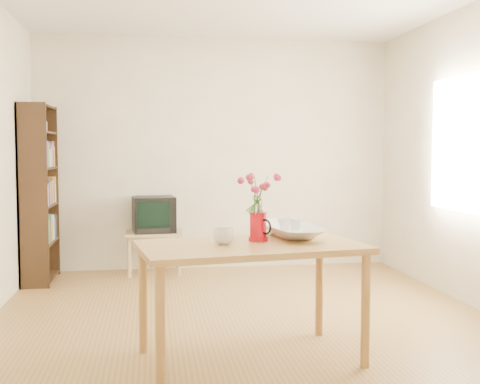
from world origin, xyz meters
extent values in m
plane|color=olive|center=(0.00, 0.00, 0.00)|extent=(4.50, 4.50, 0.00)
plane|color=beige|center=(0.00, 2.25, 1.30)|extent=(4.00, 0.00, 4.00)
plane|color=beige|center=(0.00, -2.25, 1.30)|extent=(4.00, 0.00, 4.00)
plane|color=white|center=(1.98, 0.30, 1.40)|extent=(0.00, 1.30, 1.30)
cube|color=olive|center=(-0.10, -0.83, 0.73)|extent=(1.50, 1.00, 0.04)
cylinder|color=olive|center=(-0.68, -1.26, 0.35)|extent=(0.06, 0.06, 0.71)
cylinder|color=olive|center=(0.58, -1.07, 0.35)|extent=(0.06, 0.06, 0.71)
cylinder|color=olive|center=(-0.78, -0.60, 0.35)|extent=(0.06, 0.06, 0.71)
cylinder|color=olive|center=(0.48, -0.40, 0.35)|extent=(0.06, 0.06, 0.71)
cube|color=tan|center=(-0.70, 1.97, 0.45)|extent=(0.60, 0.45, 0.03)
cylinder|color=tan|center=(-0.96, 1.78, 0.22)|extent=(0.04, 0.04, 0.43)
cylinder|color=tan|center=(-0.44, 1.78, 0.22)|extent=(0.04, 0.04, 0.43)
cylinder|color=tan|center=(-0.96, 2.15, 0.22)|extent=(0.04, 0.04, 0.43)
cylinder|color=tan|center=(-0.44, 2.15, 0.22)|extent=(0.04, 0.04, 0.43)
cube|color=black|center=(-1.85, 1.41, 0.90)|extent=(0.28, 0.02, 1.80)
cube|color=black|center=(-1.85, 2.09, 0.90)|extent=(0.28, 0.03, 1.80)
cube|color=black|center=(-1.98, 1.75, 0.90)|extent=(0.02, 0.70, 1.80)
cube|color=black|center=(-1.85, 1.75, 0.04)|extent=(0.27, 0.65, 0.02)
cube|color=black|center=(-1.85, 1.75, 0.40)|extent=(0.27, 0.65, 0.02)
cube|color=black|center=(-1.85, 1.75, 0.78)|extent=(0.27, 0.65, 0.02)
cube|color=black|center=(-1.85, 1.75, 1.16)|extent=(0.27, 0.65, 0.02)
cube|color=black|center=(-1.85, 1.75, 1.52)|extent=(0.27, 0.65, 0.02)
cube|color=black|center=(-1.85, 1.75, 1.78)|extent=(0.27, 0.65, 0.02)
cylinder|color=red|center=(-0.03, -0.71, 0.84)|extent=(0.11, 0.11, 0.18)
cylinder|color=red|center=(-0.03, -0.71, 0.76)|extent=(0.13, 0.13, 0.02)
cylinder|color=red|center=(-0.03, -0.71, 0.93)|extent=(0.12, 0.12, 0.01)
cone|color=red|center=(-0.05, -0.76, 0.91)|extent=(0.07, 0.08, 0.06)
torus|color=black|center=(0.01, -0.66, 0.85)|extent=(0.07, 0.09, 0.10)
imported|color=white|center=(-0.27, -0.83, 0.80)|extent=(0.18, 0.18, 0.10)
imported|color=white|center=(0.22, -0.54, 0.99)|extent=(0.56, 0.56, 0.47)
imported|color=white|center=(0.18, -0.54, 0.94)|extent=(0.11, 0.11, 0.07)
imported|color=white|center=(0.27, -0.52, 0.94)|extent=(0.07, 0.07, 0.07)
cube|color=black|center=(-0.70, 1.97, 0.65)|extent=(0.48, 0.45, 0.38)
cube|color=black|center=(-0.70, 2.04, 0.67)|extent=(0.33, 0.25, 0.27)
cube|color=black|center=(-0.70, 1.76, 0.67)|extent=(0.34, 0.05, 0.27)
camera|label=1|loc=(-0.71, -4.56, 1.34)|focal=45.00mm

